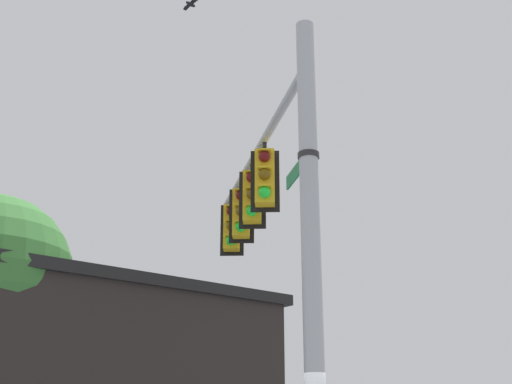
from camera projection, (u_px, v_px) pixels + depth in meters
The scene contains 8 objects.
signal_pole at pixel (312, 268), 9.22m from camera, with size 0.27×0.27×7.76m, color #ADB2B7.
mast_arm at pixel (256, 154), 13.42m from camera, with size 0.15×0.15×6.84m, color #ADB2B7.
traffic_light_nearest_pole at pixel (265, 177), 12.47m from camera, with size 0.54×0.49×1.31m.
traffic_light_mid_inner at pixel (252, 196), 13.46m from camera, with size 0.54×0.49×1.31m.
traffic_light_mid_outer at pixel (241, 213), 14.46m from camera, with size 0.54×0.49×1.31m.
traffic_light_arm_end at pixel (232, 227), 15.45m from camera, with size 0.54×0.49×1.31m.
street_name_sign at pixel (302, 164), 10.07m from camera, with size 0.48×1.29×0.22m.
bird_flying at pixel (191, 4), 14.96m from camera, with size 0.38×0.36×0.11m.
Camera 1 is at (0.39, 9.04, 1.72)m, focal length 47.55 mm.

